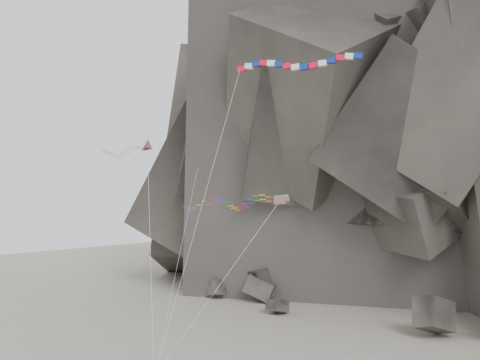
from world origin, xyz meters
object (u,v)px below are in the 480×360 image
Objects in this scene: pennant_kite at (188,216)px; banner_kite at (296,65)px; delta_kite at (122,152)px; parafoil_kite at (226,202)px.

banner_kite is at bearing 29.45° from pennant_kite.
delta_kite is 15.79m from parafoil_kite.
pennant_kite is (11.13, -0.26, -7.43)m from delta_kite.
delta_kite is 1.17× the size of pennant_kite.
parafoil_kite is (-8.00, -1.24, -13.59)m from banner_kite.
delta_kite reaches higher than pennant_kite.
parafoil_kite is (14.48, 1.99, -5.98)m from delta_kite.
banner_kite is 15.82m from parafoil_kite.
delta_kite is at bearing -168.98° from pennant_kite.
delta_kite is 23.96m from banner_kite.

